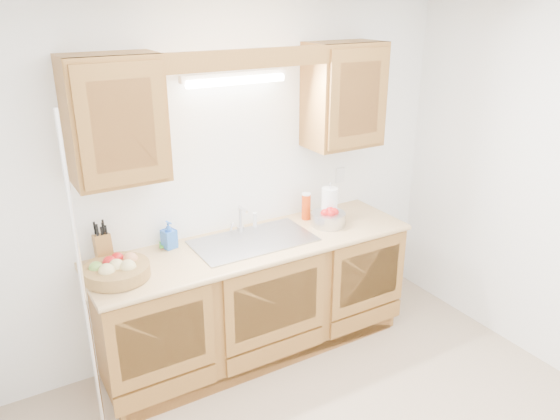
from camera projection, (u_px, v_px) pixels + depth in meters
room at (365, 265)px, 2.72m from camera, size 3.52×3.50×2.50m
base_cabinets at (255, 299)px, 3.98m from camera, size 2.20×0.60×0.86m
countertop at (255, 245)px, 3.81m from camera, size 2.30×0.63×0.04m
upper_cabinet_left at (115, 120)px, 3.19m from camera, size 0.55×0.33×0.75m
upper_cabinet_right at (343, 95)px, 3.97m from camera, size 0.55×0.33×0.75m
valance at (251, 59)px, 3.35m from camera, size 2.20×0.05×0.12m
fluorescent_fixture at (235, 78)px, 3.58m from camera, size 0.76×0.08×0.08m
sink at (254, 250)px, 3.84m from camera, size 0.84×0.46×0.36m
wire_shelf_pole at (83, 289)px, 2.99m from camera, size 0.03×0.03×2.00m
outlet_plate at (340, 175)px, 4.40m from camera, size 0.08×0.01×0.12m
fruit_basket at (116, 269)px, 3.30m from camera, size 0.50×0.50×0.12m
knife_block at (103, 249)px, 3.46m from camera, size 0.10×0.17×0.29m
orange_canister at (306, 206)px, 4.16m from camera, size 0.08×0.08×0.21m
soap_bottle at (169, 235)px, 3.68m from camera, size 0.11×0.11×0.19m
sponge at (169, 245)px, 3.73m from camera, size 0.14×0.11×0.03m
paper_towel at (329, 205)px, 4.12m from camera, size 0.15×0.15×0.31m
apple_bowl at (328, 218)px, 4.06m from camera, size 0.31×0.31×0.13m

